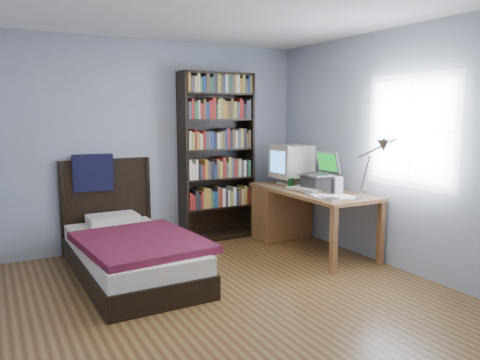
{
  "coord_description": "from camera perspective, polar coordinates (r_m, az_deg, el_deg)",
  "views": [
    {
      "loc": [
        -1.85,
        -3.45,
        1.63
      ],
      "look_at": [
        0.43,
        0.75,
        0.94
      ],
      "focal_mm": 35.0,
      "sensor_mm": 36.0,
      "label": 1
    }
  ],
  "objects": [
    {
      "name": "room",
      "position": [
        3.95,
        0.05,
        2.68
      ],
      "size": [
        4.2,
        4.24,
        2.5
      ],
      "color": "#513118",
      "rests_on": "ground"
    },
    {
      "name": "desk",
      "position": [
        6.03,
        6.0,
        -3.45
      ],
      "size": [
        0.75,
        1.7,
        0.73
      ],
      "color": "brown",
      "rests_on": "floor"
    },
    {
      "name": "crt_monitor",
      "position": [
        5.98,
        6.27,
        2.21
      ],
      "size": [
        0.45,
        0.42,
        0.5
      ],
      "color": "beige",
      "rests_on": "desk"
    },
    {
      "name": "laptop",
      "position": [
        5.62,
        9.36,
        0.09
      ],
      "size": [
        0.37,
        0.38,
        0.45
      ],
      "color": "#2D2D30",
      "rests_on": "desk"
    },
    {
      "name": "desk_lamp",
      "position": [
        4.66,
        16.7,
        3.31
      ],
      "size": [
        0.25,
        0.56,
        0.66
      ],
      "color": "#99999E",
      "rests_on": "desk"
    },
    {
      "name": "keyboard",
      "position": [
        5.49,
        7.79,
        -1.18
      ],
      "size": [
        0.24,
        0.46,
        0.04
      ],
      "primitive_type": "cube",
      "rotation": [
        0.0,
        0.07,
        0.17
      ],
      "color": "#B9B19A",
      "rests_on": "desk"
    },
    {
      "name": "speaker",
      "position": [
        5.32,
        11.74,
        -0.67
      ],
      "size": [
        0.11,
        0.11,
        0.2
      ],
      "primitive_type": "cube",
      "rotation": [
        0.0,
        0.0,
        -0.18
      ],
      "color": "#99989B",
      "rests_on": "desk"
    },
    {
      "name": "soda_can",
      "position": [
        5.72,
        6.2,
        -0.33
      ],
      "size": [
        0.07,
        0.07,
        0.12
      ],
      "primitive_type": "cylinder",
      "color": "#073513",
      "rests_on": "desk"
    },
    {
      "name": "mouse",
      "position": [
        5.77,
        7.26,
        -0.69
      ],
      "size": [
        0.06,
        0.11,
        0.04
      ],
      "primitive_type": "ellipsoid",
      "color": "silver",
      "rests_on": "desk"
    },
    {
      "name": "phone_silver",
      "position": [
        5.24,
        8.34,
        -1.7
      ],
      "size": [
        0.07,
        0.11,
        0.02
      ],
      "primitive_type": "cube",
      "rotation": [
        0.0,
        0.0,
        0.2
      ],
      "color": "silver",
      "rests_on": "desk"
    },
    {
      "name": "phone_grey",
      "position": [
        5.06,
        10.06,
        -2.07
      ],
      "size": [
        0.07,
        0.11,
        0.02
      ],
      "primitive_type": "cube",
      "rotation": [
        0.0,
        0.0,
        0.17
      ],
      "color": "#99989B",
      "rests_on": "desk"
    },
    {
      "name": "external_drive",
      "position": [
        4.94,
        11.2,
        -2.34
      ],
      "size": [
        0.13,
        0.13,
        0.02
      ],
      "primitive_type": "cube",
      "rotation": [
        0.0,
        0.0,
        0.1
      ],
      "color": "#99989B",
      "rests_on": "desk"
    },
    {
      "name": "bookshelf",
      "position": [
        6.01,
        -2.84,
        2.83
      ],
      "size": [
        0.96,
        0.3,
        2.13
      ],
      "color": "black",
      "rests_on": "floor"
    },
    {
      "name": "bed",
      "position": [
        4.94,
        -13.4,
        -8.21
      ],
      "size": [
        1.17,
        2.08,
        1.16
      ],
      "color": "black",
      "rests_on": "floor"
    }
  ]
}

